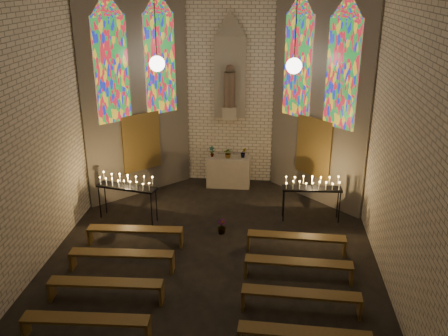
% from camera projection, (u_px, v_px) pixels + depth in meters
% --- Properties ---
extents(floor, '(12.00, 12.00, 0.00)m').
position_uv_depth(floor, '(208.00, 278.00, 11.46)').
color(floor, black).
rests_on(floor, ground).
extents(room, '(8.22, 12.43, 7.00)m').
position_uv_depth(room, '(222.00, 88.00, 13.26)').
color(room, beige).
rests_on(room, ground).
extents(altar, '(1.40, 0.60, 1.00)m').
position_uv_depth(altar, '(228.00, 172.00, 16.35)').
color(altar, '#BFB39B').
rests_on(altar, ground).
extents(flower_vase_left, '(0.20, 0.15, 0.36)m').
position_uv_depth(flower_vase_left, '(212.00, 152.00, 16.15)').
color(flower_vase_left, '#4C723F').
rests_on(flower_vase_left, altar).
extents(flower_vase_center, '(0.31, 0.27, 0.34)m').
position_uv_depth(flower_vase_center, '(228.00, 153.00, 16.05)').
color(flower_vase_center, '#4C723F').
rests_on(flower_vase_center, altar).
extents(flower_vase_right, '(0.22, 0.19, 0.34)m').
position_uv_depth(flower_vase_right, '(243.00, 153.00, 16.07)').
color(flower_vase_right, '#4C723F').
rests_on(flower_vase_right, altar).
extents(aisle_flower_pot, '(0.23, 0.23, 0.40)m').
position_uv_depth(aisle_flower_pot, '(222.00, 227.00, 13.39)').
color(aisle_flower_pot, '#4C723F').
rests_on(aisle_flower_pot, ground).
extents(votive_stand_left, '(1.77, 0.76, 1.26)m').
position_uv_depth(votive_stand_left, '(126.00, 184.00, 13.86)').
color(votive_stand_left, black).
rests_on(votive_stand_left, ground).
extents(votive_stand_right, '(1.67, 0.46, 1.21)m').
position_uv_depth(votive_stand_right, '(312.00, 186.00, 13.86)').
color(votive_stand_right, black).
rests_on(votive_stand_right, ground).
extents(pew_left_0, '(2.45, 0.43, 0.47)m').
position_uv_depth(pew_left_0, '(135.00, 231.00, 12.78)').
color(pew_left_0, brown).
rests_on(pew_left_0, ground).
extents(pew_right_0, '(2.45, 0.43, 0.47)m').
position_uv_depth(pew_right_0, '(296.00, 239.00, 12.42)').
color(pew_right_0, brown).
rests_on(pew_right_0, ground).
extents(pew_left_1, '(2.45, 0.43, 0.47)m').
position_uv_depth(pew_left_1, '(122.00, 255.00, 11.66)').
color(pew_left_1, brown).
rests_on(pew_left_1, ground).
extents(pew_right_1, '(2.45, 0.43, 0.47)m').
position_uv_depth(pew_right_1, '(298.00, 264.00, 11.30)').
color(pew_right_1, brown).
rests_on(pew_right_1, ground).
extents(pew_left_2, '(2.45, 0.43, 0.47)m').
position_uv_depth(pew_left_2, '(106.00, 285.00, 10.55)').
color(pew_left_2, brown).
rests_on(pew_left_2, ground).
extents(pew_right_2, '(2.45, 0.43, 0.47)m').
position_uv_depth(pew_right_2, '(301.00, 296.00, 10.19)').
color(pew_right_2, brown).
rests_on(pew_right_2, ground).
extents(pew_left_3, '(2.45, 0.43, 0.47)m').
position_uv_depth(pew_left_3, '(86.00, 322.00, 9.43)').
color(pew_left_3, brown).
rests_on(pew_left_3, ground).
extents(pew_right_3, '(2.45, 0.43, 0.47)m').
position_uv_depth(pew_right_3, '(304.00, 335.00, 9.07)').
color(pew_right_3, brown).
rests_on(pew_right_3, ground).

